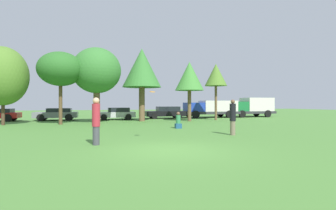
{
  "coord_description": "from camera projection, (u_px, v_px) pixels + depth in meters",
  "views": [
    {
      "loc": [
        -2.62,
        -8.48,
        1.61
      ],
      "look_at": [
        1.06,
        3.44,
        1.55
      ],
      "focal_mm": 27.55,
      "sensor_mm": 36.0,
      "label": 1
    }
  ],
  "objects": [
    {
      "name": "delivery_truck_blue",
      "position": [
        211.0,
        108.0,
        29.94
      ],
      "size": [
        6.59,
        2.65,
        1.96
      ],
      "rotation": [
        0.0,
        0.0,
        3.11
      ],
      "color": "#2D2D33",
      "rests_on": "ground"
    },
    {
      "name": "bystander_sitting",
      "position": [
        178.0,
        121.0,
        16.81
      ],
      "size": [
        0.4,
        0.33,
        1.08
      ],
      "color": "navy",
      "rests_on": "ground"
    },
    {
      "name": "tree_4",
      "position": [
        189.0,
        77.0,
        23.77
      ],
      "size": [
        2.66,
        2.66,
        5.5
      ],
      "color": "brown",
      "rests_on": "ground"
    },
    {
      "name": "parked_car_grey",
      "position": [
        57.0,
        114.0,
        24.86
      ],
      "size": [
        3.99,
        2.08,
        1.18
      ],
      "rotation": [
        0.0,
        0.0,
        3.11
      ],
      "color": "slate",
      "rests_on": "ground"
    },
    {
      "name": "ground_plane",
      "position": [
        168.0,
        150.0,
        8.88
      ],
      "size": [
        120.0,
        120.0,
        0.0
      ],
      "primitive_type": "plane",
      "color": "#477A33"
    },
    {
      "name": "tree_5",
      "position": [
        216.0,
        75.0,
        25.41
      ],
      "size": [
        2.18,
        2.18,
        5.56
      ],
      "color": "brown",
      "rests_on": "ground"
    },
    {
      "name": "tree_1",
      "position": [
        60.0,
        69.0,
        20.0
      ],
      "size": [
        3.44,
        3.44,
        5.64
      ],
      "color": "brown",
      "rests_on": "ground"
    },
    {
      "name": "person_catcher",
      "position": [
        233.0,
        117.0,
        13.22
      ],
      "size": [
        0.31,
        0.31,
        1.83
      ],
      "rotation": [
        0.0,
        0.0,
        -2.96
      ],
      "color": "#726651",
      "rests_on": "ground"
    },
    {
      "name": "parked_car_black",
      "position": [
        166.0,
        112.0,
        28.3
      ],
      "size": [
        4.46,
        2.0,
        1.31
      ],
      "rotation": [
        0.0,
        0.0,
        3.11
      ],
      "color": "black",
      "rests_on": "ground"
    },
    {
      "name": "frisbee",
      "position": [
        152.0,
        92.0,
        11.4
      ],
      "size": [
        0.25,
        0.25,
        0.06
      ],
      "color": "orange"
    },
    {
      "name": "tree_3",
      "position": [
        142.0,
        69.0,
        23.78
      ],
      "size": [
        3.58,
        3.58,
        6.73
      ],
      "color": "brown",
      "rests_on": "ground"
    },
    {
      "name": "person_thrower",
      "position": [
        96.0,
        120.0,
        10.04
      ],
      "size": [
        0.31,
        0.31,
        1.86
      ],
      "rotation": [
        0.0,
        0.0,
        0.18
      ],
      "color": "#3F3F47",
      "rests_on": "ground"
    },
    {
      "name": "tree_2",
      "position": [
        97.0,
        71.0,
        21.41
      ],
      "size": [
        4.0,
        4.0,
        6.27
      ],
      "color": "brown",
      "rests_on": "ground"
    },
    {
      "name": "delivery_truck_green",
      "position": [
        252.0,
        106.0,
        31.52
      ],
      "size": [
        5.58,
        2.66,
        2.33
      ],
      "rotation": [
        0.0,
        0.0,
        3.11
      ],
      "color": "#2D2D33",
      "rests_on": "ground"
    },
    {
      "name": "parked_car_silver",
      "position": [
        116.0,
        113.0,
        26.02
      ],
      "size": [
        3.86,
        2.05,
        1.22
      ],
      "rotation": [
        0.0,
        0.0,
        3.11
      ],
      "color": "#B2B2B7",
      "rests_on": "ground"
    },
    {
      "name": "tree_0",
      "position": [
        3.0,
        76.0,
        19.38
      ],
      "size": [
        3.58,
        3.58,
        5.92
      ],
      "color": "#473323",
      "rests_on": "ground"
    }
  ]
}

